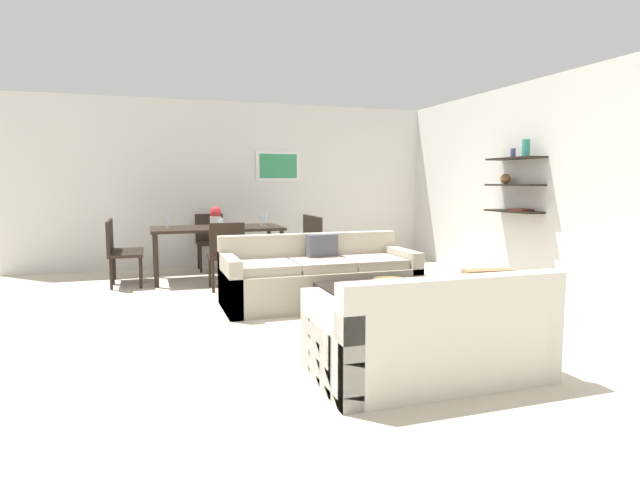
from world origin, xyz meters
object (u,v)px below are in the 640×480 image
at_px(dining_chair_foot, 226,251).
at_px(wine_glass_head, 213,218).
at_px(dining_chair_right_near, 309,242).
at_px(centerpiece_vase, 216,217).
at_px(sofa_beige, 319,279).
at_px(dining_table, 217,232).
at_px(wine_glass_foot, 221,221).
at_px(wine_glass_left_far, 167,219).
at_px(wine_glass_right_far, 262,218).
at_px(dining_chair_right_far, 301,239).
at_px(dining_chair_left_far, 120,246).
at_px(dining_chair_left_near, 118,249).
at_px(candle_jar, 428,284).
at_px(dining_chair_head, 210,238).
at_px(decorative_bowl, 389,282).
at_px(coffee_table, 393,307).
at_px(wine_glass_right_near, 265,218).
at_px(loveseat_white, 429,336).

bearing_deg(dining_chair_foot, wine_glass_head, 90.00).
relative_size(dining_chair_right_near, centerpiece_vase, 3.03).
height_order(sofa_beige, dining_chair_right_near, dining_chair_right_near).
xyz_separation_m(dining_table, dining_chair_foot, (0.00, -0.87, -0.18)).
xyz_separation_m(sofa_beige, wine_glass_foot, (-0.89, 1.55, 0.57)).
xyz_separation_m(wine_glass_left_far, wine_glass_right_far, (1.36, 0.00, -0.02)).
bearing_deg(wine_glass_head, dining_table, -90.00).
height_order(dining_chair_right_far, wine_glass_head, wine_glass_head).
distance_m(dining_chair_left_far, dining_chair_left_near, 0.42).
xyz_separation_m(wine_glass_right_far, centerpiece_vase, (-0.69, -0.06, 0.04)).
bearing_deg(dining_chair_right_near, candle_jar, -84.98).
bearing_deg(dining_chair_head, wine_glass_head, -90.00).
distance_m(dining_chair_left_near, wine_glass_foot, 1.38).
height_order(sofa_beige, dining_chair_left_near, dining_chair_left_near).
bearing_deg(decorative_bowl, wine_glass_right_far, 100.44).
bearing_deg(wine_glass_head, centerpiece_vase, -91.42).
bearing_deg(dining_table, wine_glass_left_far, 170.33).
bearing_deg(dining_chair_right_near, coffee_table, -91.06).
relative_size(dining_chair_right_near, dining_chair_right_far, 1.00).
distance_m(candle_jar, wine_glass_right_near, 3.26).
bearing_deg(dining_chair_foot, dining_chair_left_far, 140.60).
bearing_deg(wine_glass_head, sofa_beige, -69.31).
relative_size(candle_jar, dining_table, 0.04).
relative_size(sofa_beige, dining_chair_left_far, 2.47).
relative_size(wine_glass_right_near, wine_glass_foot, 1.06).
relative_size(dining_chair_head, dining_chair_foot, 1.00).
xyz_separation_m(dining_chair_left_near, wine_glass_foot, (1.32, -0.20, 0.35)).
bearing_deg(centerpiece_vase, candle_jar, -64.06).
distance_m(dining_chair_head, wine_glass_right_far, 1.07).
xyz_separation_m(dining_chair_right_far, wine_glass_head, (-1.32, 0.20, 0.34)).
xyz_separation_m(wine_glass_left_far, centerpiece_vase, (0.67, -0.06, 0.02)).
distance_m(loveseat_white, coffee_table, 1.29).
bearing_deg(dining_table, wine_glass_right_far, 9.67).
bearing_deg(dining_chair_right_near, dining_chair_foot, -153.30).
bearing_deg(wine_glass_right_far, dining_chair_foot, -124.42).
relative_size(candle_jar, wine_glass_right_far, 0.51).
bearing_deg(dining_chair_left_far, centerpiece_vase, -6.71).
relative_size(dining_chair_head, dining_chair_right_near, 1.00).
bearing_deg(wine_glass_left_far, dining_chair_left_far, 171.62).
bearing_deg(dining_chair_right_near, wine_glass_right_far, 153.09).
relative_size(dining_chair_right_near, dining_chair_left_far, 1.00).
bearing_deg(dining_chair_head, dining_chair_left_near, -140.60).
relative_size(dining_chair_left_near, wine_glass_right_near, 5.31).
bearing_deg(dining_table, sofa_beige, -65.48).
xyz_separation_m(sofa_beige, dining_table, (-0.89, 1.96, 0.39)).
distance_m(candle_jar, wine_glass_head, 3.98).
distance_m(loveseat_white, dining_chair_left_near, 4.72).
bearing_deg(sofa_beige, dining_chair_right_far, 78.87).
relative_size(dining_chair_left_near, wine_glass_left_far, 4.97).
bearing_deg(dining_chair_left_near, dining_chair_left_far, 90.00).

